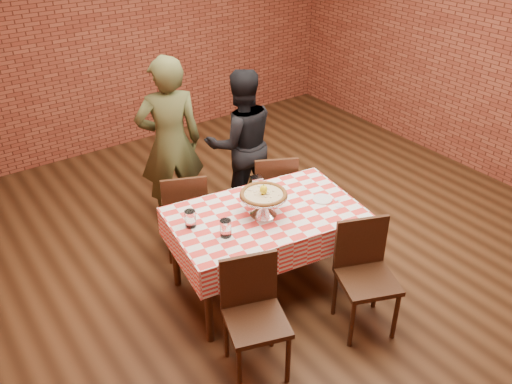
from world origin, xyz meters
The scene contains 19 objects.
ground centered at (0.00, 0.00, 0.00)m, with size 6.00×6.00×0.00m, color black.
back_wall centered at (0.00, 3.00, 1.45)m, with size 5.50×5.50×0.00m, color maroon.
table centered at (-0.53, -0.33, 0.38)m, with size 1.47×0.88×0.75m, color #361D10.
tablecloth centered at (-0.53, -0.33, 0.63)m, with size 1.51×0.92×0.25m, color #EA3932, non-canonical shape.
pizza_stand centered at (-0.55, -0.34, 0.84)m, with size 0.38×0.38×0.17m, color silver, non-canonical shape.
pizza centered at (-0.55, -0.34, 0.93)m, with size 0.37×0.37×0.03m, color #CBBB8B.
lemon centered at (-0.55, -0.34, 0.98)m, with size 0.06×0.06×0.08m, color yellow.
water_glass_left centered at (-0.95, -0.41, 0.83)m, with size 0.08×0.08×0.13m, color white.
water_glass_right centered at (-1.11, -0.16, 0.83)m, with size 0.08×0.08×0.13m, color white.
side_plate centered at (-0.04, -0.45, 0.76)m, with size 0.16×0.16×0.01m, color white.
sweetener_packet_a centered at (0.00, -0.61, 0.76)m, with size 0.05×0.04×0.01m, color white.
sweetener_packet_b centered at (0.06, -0.52, 0.76)m, with size 0.05×0.04×0.01m, color white.
condiment_caddy centered at (-0.40, -0.02, 0.82)m, with size 0.10×0.08×0.13m, color silver.
chair_near_left centered at (-1.10, -1.01, 0.44)m, with size 0.41×0.41×0.88m, color #361D10, non-canonical shape.
chair_near_right centered at (-0.18, -1.15, 0.44)m, with size 0.41×0.41×0.89m, color #361D10, non-canonical shape.
chair_far_left centered at (-0.82, 0.51, 0.43)m, with size 0.39×0.39×0.87m, color #361D10, non-canonical shape.
chair_far_right centered at (0.04, 0.32, 0.44)m, with size 0.39×0.39×0.87m, color #361D10, non-canonical shape.
diner_olive centered at (-0.65, 1.03, 0.85)m, with size 0.62×0.41×1.71m, color #404323.
diner_black centered at (0.02, 0.83, 0.75)m, with size 0.73×0.57×1.51m, color black.
Camera 1 is at (-2.66, -3.20, 3.10)m, focal length 37.91 mm.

